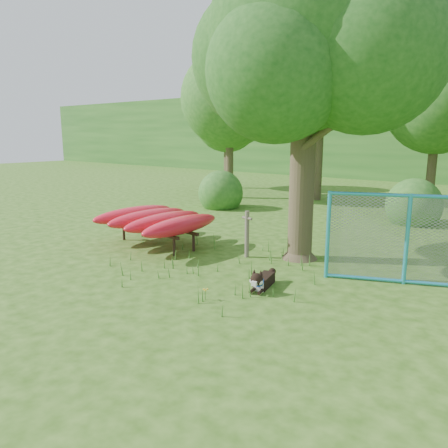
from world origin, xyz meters
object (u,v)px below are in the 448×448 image
Objects in this scene: oak_tree at (307,46)px; kayak_rack at (156,220)px; fence_section at (407,240)px; husky_dog at (262,281)px.

oak_tree is 2.45× the size of kayak_rack.
kayak_rack is 0.98× the size of fence_section.
husky_dog is at bearing -158.54° from fence_section.
fence_section is (6.10, 0.93, 0.20)m from kayak_rack.
oak_tree is 5.23m from husky_dog.
oak_tree reaches higher than kayak_rack.
husky_dog is 2.94m from fence_section.
fence_section is (2.54, -0.38, -3.90)m from oak_tree.
fence_section reaches higher than husky_dog.
oak_tree is at bearing 27.49° from kayak_rack.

